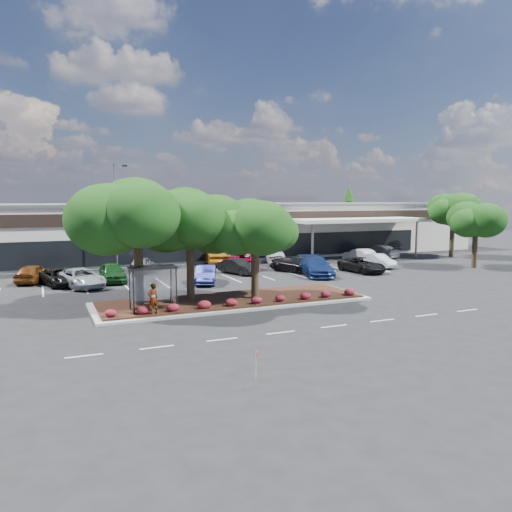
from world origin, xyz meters
name	(u,v)px	position (x,y,z in m)	size (l,w,h in m)	color
ground	(287,312)	(0.00, 0.00, 0.00)	(160.00, 160.00, 0.00)	black
retail_store	(161,229)	(0.06, 33.91, 3.15)	(80.40, 25.20, 6.25)	silver
landscape_island	(232,301)	(-2.00, 4.00, 0.12)	(18.00, 6.00, 0.26)	#AAA9A4
lane_markings	(226,285)	(-0.14, 10.42, 0.01)	(33.12, 20.06, 0.01)	silver
shrub_row	(244,301)	(-2.00, 1.90, 0.51)	(17.00, 0.80, 0.50)	maroon
bus_shelter	(152,275)	(-7.50, 2.95, 2.31)	(2.75, 1.55, 2.59)	black
island_tree_west	(138,242)	(-8.00, 4.50, 4.21)	(7.20, 7.20, 7.89)	#1C3712
island_tree_mid	(190,243)	(-4.50, 5.20, 3.92)	(6.60, 6.60, 7.32)	#1C3712
island_tree_east	(255,249)	(-0.50, 3.70, 3.51)	(5.80, 5.80, 6.50)	#1C3712
tree_east_near	(475,235)	(26.00, 10.00, 3.25)	(5.60, 5.60, 6.51)	#1C3712
tree_east_far	(453,225)	(31.00, 18.00, 3.81)	(6.40, 6.40, 7.62)	#1C3712
conifer_north_east	(348,213)	(34.00, 44.00, 4.50)	(3.96, 3.96, 9.00)	#1C3712
person_waiting	(153,299)	(-7.75, 1.70, 1.15)	(0.65, 0.43, 1.78)	#594C47
light_pole	(117,224)	(-6.77, 21.93, 4.50)	(1.43, 0.58, 10.13)	#AAA9A4
survey_stake	(257,361)	(-6.22, -9.64, 0.72)	(0.07, 0.14, 1.13)	tan
car_0	(81,278)	(-10.75, 14.04, 0.73)	(2.41, 5.23, 1.45)	#A0A6AB
car_1	(59,277)	(-12.26, 15.57, 0.67)	(2.21, 4.80, 1.33)	black
car_2	(113,272)	(-8.15, 15.63, 0.79)	(1.87, 4.65, 1.58)	#124117
car_3	(206,275)	(-1.32, 11.85, 0.73)	(1.53, 4.40, 1.45)	navy
car_4	(238,267)	(2.91, 15.52, 0.69)	(1.46, 4.19, 1.38)	black
car_5	(316,266)	(8.91, 11.78, 0.84)	(2.36, 5.80, 1.68)	navy
car_6	(293,265)	(8.15, 14.69, 0.67)	(1.88, 4.62, 1.34)	black
car_7	(362,265)	(13.94, 11.90, 0.70)	(2.31, 5.00, 1.39)	black
car_8	(379,261)	(17.48, 14.05, 0.68)	(1.43, 4.10, 1.35)	#B7BCC5
car_9	(33,273)	(-14.18, 17.91, 0.77)	(1.81, 4.50, 1.53)	#633210
car_11	(142,264)	(-4.82, 20.36, 0.73)	(1.72, 4.27, 1.46)	#525259
car_12	(215,257)	(3.09, 22.46, 0.86)	(1.81, 5.20, 1.71)	#7C3D09
car_13	(241,260)	(4.71, 19.18, 0.81)	(2.69, 5.84, 1.62)	maroon
car_14	(236,260)	(4.59, 20.35, 0.71)	(1.99, 4.90, 1.42)	silver
car_15	(276,257)	(8.96, 19.98, 0.80)	(1.90, 4.72, 1.61)	silver
car_16	(360,256)	(18.01, 17.91, 0.76)	(1.60, 4.59, 1.51)	#B6B6B6
car_17	(379,251)	(22.58, 20.66, 0.75)	(2.11, 5.19, 1.51)	slate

